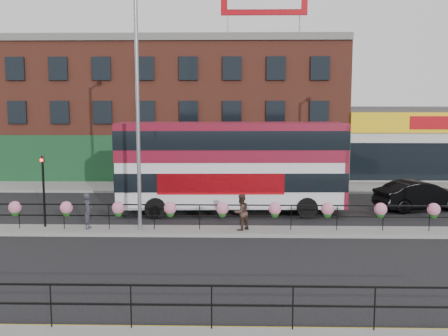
{
  "coord_description": "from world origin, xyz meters",
  "views": [
    {
      "loc": [
        0.59,
        -22.46,
        5.73
      ],
      "look_at": [
        0.0,
        3.0,
        2.5
      ],
      "focal_mm": 42.0,
      "sensor_mm": 36.0,
      "label": 1
    }
  ],
  "objects_px": {
    "double_decker_bus": "(232,158)",
    "pedestrian_b": "(241,212)",
    "pedestrian_a": "(88,211)",
    "car": "(420,195)",
    "lamp_column_west": "(138,87)"
  },
  "relations": [
    {
      "from": "double_decker_bus",
      "to": "pedestrian_b",
      "type": "bearing_deg",
      "value": -84.08
    },
    {
      "from": "pedestrian_a",
      "to": "car",
      "type": "bearing_deg",
      "value": -70.49
    },
    {
      "from": "double_decker_bus",
      "to": "car",
      "type": "distance_m",
      "value": 10.28
    },
    {
      "from": "double_decker_bus",
      "to": "pedestrian_b",
      "type": "distance_m",
      "value": 4.7
    },
    {
      "from": "pedestrian_a",
      "to": "pedestrian_b",
      "type": "relative_size",
      "value": 1.0
    },
    {
      "from": "pedestrian_a",
      "to": "pedestrian_b",
      "type": "bearing_deg",
      "value": -88.73
    },
    {
      "from": "double_decker_bus",
      "to": "pedestrian_a",
      "type": "distance_m",
      "value": 7.8
    },
    {
      "from": "car",
      "to": "pedestrian_b",
      "type": "bearing_deg",
      "value": 103.74
    },
    {
      "from": "car",
      "to": "lamp_column_west",
      "type": "distance_m",
      "value": 15.9
    },
    {
      "from": "double_decker_bus",
      "to": "car",
      "type": "xyz_separation_m",
      "value": [
        10.02,
        0.95,
        -2.08
      ]
    },
    {
      "from": "pedestrian_a",
      "to": "pedestrian_b",
      "type": "distance_m",
      "value": 6.75
    },
    {
      "from": "pedestrian_a",
      "to": "pedestrian_b",
      "type": "xyz_separation_m",
      "value": [
        6.75,
        -0.11,
        0.0
      ]
    },
    {
      "from": "car",
      "to": "lamp_column_west",
      "type": "height_order",
      "value": "lamp_column_west"
    },
    {
      "from": "double_decker_bus",
      "to": "pedestrian_a",
      "type": "xyz_separation_m",
      "value": [
        -6.31,
        -4.15,
        -1.93
      ]
    },
    {
      "from": "double_decker_bus",
      "to": "car",
      "type": "bearing_deg",
      "value": 5.39
    }
  ]
}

